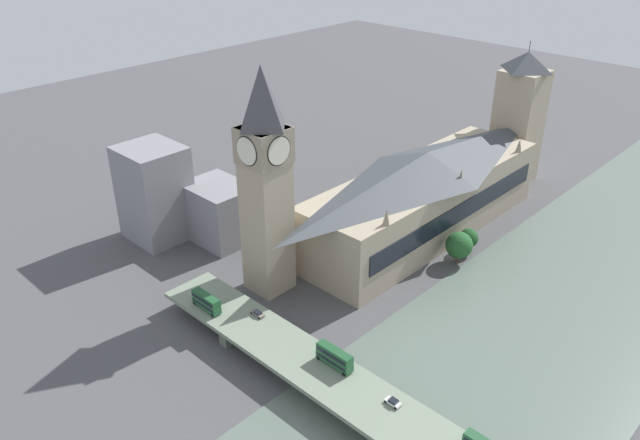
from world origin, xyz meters
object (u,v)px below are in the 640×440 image
object	(u,v)px
parliament_hall	(425,193)
road_bridge	(414,435)
victoria_tower	(519,118)
double_decker_bus_mid	(334,357)
clock_tower	(265,178)
car_northbound_lead	(258,313)
double_decker_bus_rear	(206,301)
car_southbound_mid	(393,402)

from	to	relation	value
parliament_hall	road_bridge	distance (m)	100.88
victoria_tower	road_bridge	bearing A→B (deg)	111.23
victoria_tower	double_decker_bus_mid	xyz separation A→B (m)	(-30.27, 142.78, -18.09)
clock_tower	double_decker_bus_mid	world-z (taller)	clock_tower
parliament_hall	road_bridge	bearing A→B (deg)	124.45
double_decker_bus_mid	car_northbound_lead	distance (m)	28.83
road_bridge	car_northbound_lead	xyz separation A→B (m)	(55.31, -3.85, 1.71)
clock_tower	road_bridge	distance (m)	79.92
parliament_hall	clock_tower	bearing A→B (deg)	77.71
double_decker_bus_rear	car_southbound_mid	bearing A→B (deg)	-173.33
clock_tower	victoria_tower	distance (m)	125.87
parliament_hall	double_decker_bus_mid	bearing A→B (deg)	110.87
victoria_tower	car_southbound_mid	xyz separation A→B (m)	(-48.64, 143.23, -20.10)
victoria_tower	car_southbound_mid	size ratio (longest dim) A/B	15.09
parliament_hall	double_decker_bus_mid	world-z (taller)	parliament_hall
car_northbound_lead	car_southbound_mid	world-z (taller)	car_southbound_mid
clock_tower	victoria_tower	size ratio (longest dim) A/B	1.20
parliament_hall	double_decker_bus_mid	xyz separation A→B (m)	(-30.21, 79.25, -6.49)
victoria_tower	clock_tower	bearing A→B (deg)	83.92
road_bridge	double_decker_bus_mid	xyz separation A→B (m)	(26.56, -3.51, 3.75)
double_decker_bus_rear	car_northbound_lead	xyz separation A→B (m)	(-12.42, -7.75, -1.93)
parliament_hall	double_decker_bus_mid	size ratio (longest dim) A/B	10.00
parliament_hall	car_southbound_mid	distance (m)	93.72
clock_tower	victoria_tower	bearing A→B (deg)	-96.08
road_bridge	car_northbound_lead	world-z (taller)	car_northbound_lead
double_decker_bus_rear	car_southbound_mid	distance (m)	59.99
car_northbound_lead	car_southbound_mid	size ratio (longest dim) A/B	1.11
car_northbound_lead	victoria_tower	bearing A→B (deg)	-89.39
parliament_hall	double_decker_bus_rear	distance (m)	87.59
double_decker_bus_rear	car_southbound_mid	xyz separation A→B (m)	(-59.55, -6.96, -1.90)
car_northbound_lead	parliament_hall	bearing A→B (deg)	-88.94
double_decker_bus_rear	double_decker_bus_mid	bearing A→B (deg)	-169.81
double_decker_bus_rear	clock_tower	bearing A→B (deg)	-84.65
clock_tower	double_decker_bus_mid	bearing A→B (deg)	157.53
clock_tower	car_northbound_lead	xyz separation A→B (m)	(-14.80, 17.67, -30.04)
double_decker_bus_mid	double_decker_bus_rear	size ratio (longest dim) A/B	1.02
victoria_tower	car_northbound_lead	world-z (taller)	victoria_tower
parliament_hall	double_decker_bus_rear	world-z (taller)	parliament_hall
double_decker_bus_mid	double_decker_bus_rear	world-z (taller)	double_decker_bus_mid
victoria_tower	car_northbound_lead	bearing A→B (deg)	90.61
clock_tower	car_southbound_mid	world-z (taller)	clock_tower
parliament_hall	victoria_tower	size ratio (longest dim) A/B	1.79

